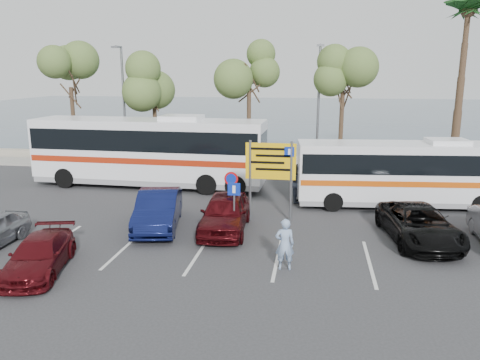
# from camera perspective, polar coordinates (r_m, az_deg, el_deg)

# --- Properties ---
(ground) EXTENTS (120.00, 120.00, 0.00)m
(ground) POSITION_cam_1_polar(r_m,az_deg,el_deg) (18.18, -0.52, -7.87)
(ground) COLOR #2F2F31
(ground) RESTS_ON ground
(kerb_strip) EXTENTS (44.00, 2.40, 0.15)m
(kerb_strip) POSITION_cam_1_polar(r_m,az_deg,el_deg) (31.54, 3.77, 1.27)
(kerb_strip) COLOR gray
(kerb_strip) RESTS_ON ground
(seawall) EXTENTS (48.00, 0.80, 0.60)m
(seawall) POSITION_cam_1_polar(r_m,az_deg,el_deg) (33.45, 4.10, 2.34)
(seawall) COLOR #A19581
(seawall) RESTS_ON ground
(sea) EXTENTS (140.00, 140.00, 0.00)m
(sea) POSITION_cam_1_polar(r_m,az_deg,el_deg) (77.07, 7.08, 8.11)
(sea) COLOR #3E5263
(sea) RESTS_ON ground
(tree_far_left) EXTENTS (3.20, 3.20, 7.60)m
(tree_far_left) POSITION_cam_1_polar(r_m,az_deg,el_deg) (35.07, -20.03, 12.01)
(tree_far_left) COLOR #382619
(tree_far_left) RESTS_ON kerb_strip
(tree_left) EXTENTS (3.20, 3.20, 7.20)m
(tree_left) POSITION_cam_1_polar(r_m,az_deg,el_deg) (32.61, -10.52, 11.97)
(tree_left) COLOR #382619
(tree_left) RESTS_ON kerb_strip
(tree_mid) EXTENTS (3.20, 3.20, 8.00)m
(tree_mid) POSITION_cam_1_polar(r_m,az_deg,el_deg) (31.05, 1.12, 13.34)
(tree_mid) COLOR #382619
(tree_mid) RESTS_ON kerb_strip
(tree_right) EXTENTS (3.20, 3.20, 7.40)m
(tree_right) POSITION_cam_1_polar(r_m,az_deg,el_deg) (30.79, 12.50, 12.13)
(tree_right) COLOR #382619
(tree_right) RESTS_ON kerb_strip
(palm_tree) EXTENTS (4.80, 4.80, 11.20)m
(palm_tree) POSITION_cam_1_polar(r_m,az_deg,el_deg) (32.11, 26.05, 17.82)
(palm_tree) COLOR #382619
(palm_tree) RESTS_ON kerb_strip
(street_lamp_left) EXTENTS (0.45, 1.15, 8.01)m
(street_lamp_left) POSITION_cam_1_polar(r_m,az_deg,el_deg) (32.94, -14.03, 9.36)
(street_lamp_left) COLOR slate
(street_lamp_left) RESTS_ON kerb_strip
(street_lamp_right) EXTENTS (0.45, 1.15, 8.01)m
(street_lamp_right) POSITION_cam_1_polar(r_m,az_deg,el_deg) (30.32, 9.53, 9.28)
(street_lamp_right) COLOR slate
(street_lamp_right) RESTS_ON kerb_strip
(direction_sign) EXTENTS (2.20, 0.12, 3.60)m
(direction_sign) POSITION_cam_1_polar(r_m,az_deg,el_deg) (20.43, 3.76, 1.55)
(direction_sign) COLOR slate
(direction_sign) RESTS_ON ground
(sign_no_stop) EXTENTS (0.60, 0.08, 2.35)m
(sign_no_stop) POSITION_cam_1_polar(r_m,az_deg,el_deg) (20.05, -1.07, -1.15)
(sign_no_stop) COLOR slate
(sign_no_stop) RESTS_ON ground
(sign_parking) EXTENTS (0.50, 0.07, 2.25)m
(sign_parking) POSITION_cam_1_polar(r_m,az_deg,el_deg) (18.50, -0.72, -2.72)
(sign_parking) COLOR slate
(sign_parking) RESTS_ON ground
(lane_markings) EXTENTS (12.02, 4.20, 0.01)m
(lane_markings) POSITION_cam_1_polar(r_m,az_deg,el_deg) (17.49, -4.80, -8.78)
(lane_markings) COLOR silver
(lane_markings) RESTS_ON ground
(coach_bus_left) EXTENTS (13.35, 3.20, 4.14)m
(coach_bus_left) POSITION_cam_1_polar(r_m,az_deg,el_deg) (27.38, -10.99, 3.19)
(coach_bus_left) COLOR white
(coach_bus_left) RESTS_ON ground
(coach_bus_right) EXTENTS (11.00, 3.35, 3.37)m
(coach_bus_right) POSITION_cam_1_polar(r_m,az_deg,el_deg) (24.21, 20.00, 0.50)
(coach_bus_right) COLOR white
(coach_bus_right) RESTS_ON ground
(car_blue) EXTENTS (2.60, 5.01, 1.57)m
(car_blue) POSITION_cam_1_polar(r_m,az_deg,el_deg) (20.18, -9.94, -3.58)
(car_blue) COLOR #0E1443
(car_blue) RESTS_ON ground
(car_maroon) EXTENTS (2.53, 4.28, 1.16)m
(car_maroon) POSITION_cam_1_polar(r_m,az_deg,el_deg) (17.00, -23.27, -8.42)
(car_maroon) COLOR #510D12
(car_maroon) RESTS_ON ground
(car_red) EXTENTS (2.09, 4.69, 1.57)m
(car_red) POSITION_cam_1_polar(r_m,az_deg,el_deg) (19.45, -1.85, -4.04)
(car_red) COLOR #44090E
(car_red) RESTS_ON ground
(suv_black) EXTENTS (2.98, 5.30, 1.40)m
(suv_black) POSITION_cam_1_polar(r_m,az_deg,el_deg) (19.58, 20.99, -5.06)
(suv_black) COLOR black
(suv_black) RESTS_ON ground
(pedestrian_near) EXTENTS (0.70, 0.52, 1.77)m
(pedestrian_near) POSITION_cam_1_polar(r_m,az_deg,el_deg) (15.80, 5.47, -7.80)
(pedestrian_near) COLOR #89A2C7
(pedestrian_near) RESTS_ON ground
(pedestrian_far) EXTENTS (0.85, 1.04, 1.98)m
(pedestrian_far) POSITION_cam_1_polar(r_m,az_deg,el_deg) (23.90, 7.15, -0.37)
(pedestrian_far) COLOR #31384A
(pedestrian_far) RESTS_ON ground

